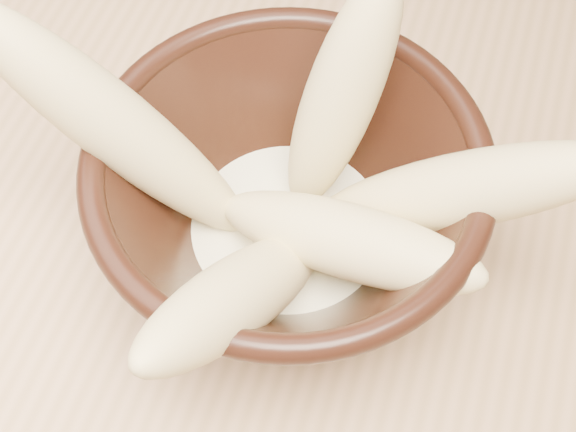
# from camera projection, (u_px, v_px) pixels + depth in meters

# --- Properties ---
(table) EXTENTS (1.20, 0.80, 0.75)m
(table) POSITION_uv_depth(u_px,v_px,m) (131.00, 173.00, 0.63)
(table) COLOR tan
(table) RESTS_ON ground
(bowl) EXTENTS (0.21, 0.21, 0.12)m
(bowl) POSITION_uv_depth(u_px,v_px,m) (288.00, 207.00, 0.45)
(bowl) COLOR black
(bowl) RESTS_ON table
(milk_puddle) EXTENTS (0.12, 0.12, 0.02)m
(milk_puddle) POSITION_uv_depth(u_px,v_px,m) (288.00, 232.00, 0.47)
(milk_puddle) COLOR #F1EBC1
(milk_puddle) RESTS_ON bowl
(banana_upright) EXTENTS (0.08, 0.11, 0.16)m
(banana_upright) POSITION_uv_depth(u_px,v_px,m) (341.00, 96.00, 0.43)
(banana_upright) COLOR #DDC882
(banana_upright) RESTS_ON bowl
(banana_left) EXTENTS (0.16, 0.05, 0.17)m
(banana_left) POSITION_uv_depth(u_px,v_px,m) (117.00, 127.00, 0.41)
(banana_left) COLOR #DDC882
(banana_left) RESTS_ON bowl
(banana_right) EXTENTS (0.17, 0.05, 0.14)m
(banana_right) POSITION_uv_depth(u_px,v_px,m) (453.00, 192.00, 0.41)
(banana_right) COLOR #DDC882
(banana_right) RESTS_ON bowl
(banana_across) EXTENTS (0.16, 0.07, 0.08)m
(banana_across) POSITION_uv_depth(u_px,v_px,m) (345.00, 240.00, 0.41)
(banana_across) COLOR #DDC882
(banana_across) RESTS_ON bowl
(banana_front) EXTENTS (0.08, 0.16, 0.13)m
(banana_front) POSITION_uv_depth(u_px,v_px,m) (238.00, 296.00, 0.39)
(banana_front) COLOR #DDC882
(banana_front) RESTS_ON bowl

